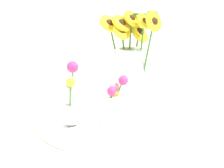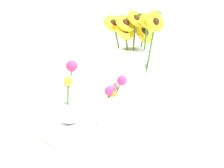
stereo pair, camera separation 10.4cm
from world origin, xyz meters
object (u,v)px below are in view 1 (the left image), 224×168
(serving_tray, at_px, (112,120))
(vase_small_center, at_px, (112,106))
(mason_jar_sunflowers, at_px, (131,67))
(vase_bulb_right, at_px, (71,103))

(serving_tray, relative_size, vase_small_center, 3.23)
(mason_jar_sunflowers, height_order, vase_bulb_right, mason_jar_sunflowers)
(mason_jar_sunflowers, distance_m, vase_bulb_right, 0.28)
(serving_tray, relative_size, vase_bulb_right, 2.48)
(mason_jar_sunflowers, xyz_separation_m, vase_small_center, (-0.17, -0.07, -0.09))
(serving_tray, distance_m, vase_small_center, 0.09)
(vase_small_center, bearing_deg, serving_tray, 45.51)
(serving_tray, bearing_deg, vase_small_center, -134.49)
(serving_tray, height_order, vase_bulb_right, vase_bulb_right)
(vase_small_center, distance_m, vase_bulb_right, 0.13)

